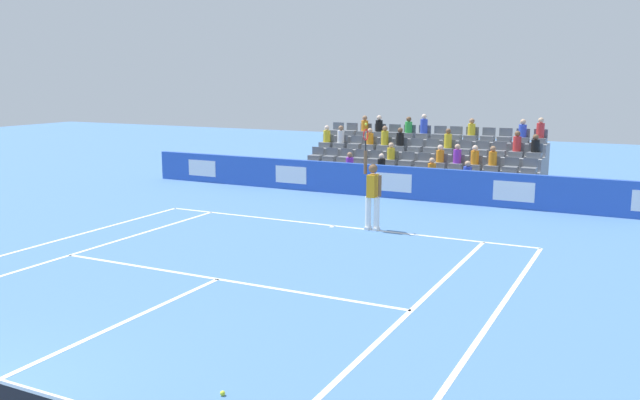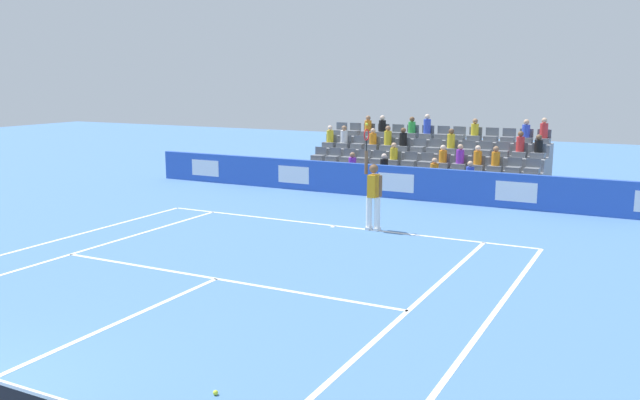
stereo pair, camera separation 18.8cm
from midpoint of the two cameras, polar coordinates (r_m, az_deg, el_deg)
line_baseline at (r=18.34m, az=1.57°, el=-2.22°), size 10.97×0.10×0.01m
line_service at (r=13.77m, az=-8.49°, el=-6.68°), size 8.23×0.10×0.01m
line_centre_service at (r=11.48m, az=-18.00°, el=-10.65°), size 0.10×6.40×0.01m
line_singles_sideline_left at (r=16.15m, az=-21.44°, el=-4.72°), size 0.10×11.89×0.01m
line_singles_sideline_right at (r=11.54m, az=7.23°, el=-10.08°), size 0.10×11.89×0.01m
line_doubles_sideline_left at (r=17.18m, az=-24.47°, el=-4.05°), size 0.10×11.89×0.01m
line_doubles_sideline_right at (r=11.18m, az=13.95°, el=-11.01°), size 0.10×11.89×0.01m
line_centre_mark at (r=18.25m, az=1.43°, el=-2.28°), size 0.10×0.20×0.01m
sponsor_barrier at (r=22.55m, az=6.85°, el=1.52°), size 19.72×0.22×1.09m
tennis_player at (r=17.72m, az=4.87°, el=0.56°), size 0.53×0.36×2.85m
stadium_stand at (r=25.28m, az=9.22°, el=2.78°), size 8.68×3.80×2.62m
loose_tennis_ball at (r=9.03m, az=-8.32°, el=-16.00°), size 0.07×0.07×0.07m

